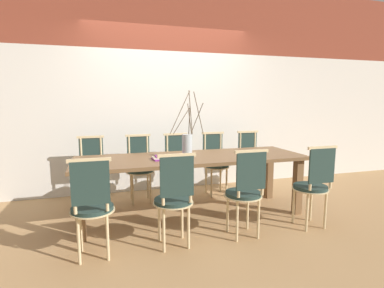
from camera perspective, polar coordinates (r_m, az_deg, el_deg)
The scene contains 14 objects.
ground_plane at distance 3.77m, azimuth 0.00°, elevation -13.36°, with size 16.00×16.00×0.00m, color #A87F51.
wall_rear at distance 4.71m, azimuth -4.42°, elevation 10.78°, with size 12.00×0.06×3.20m.
dining_table at distance 3.59m, azimuth 0.00°, elevation -3.80°, with size 2.72×0.87×0.73m.
chair_near_leftend at distance 2.78m, azimuth -18.51°, elevation -10.74°, with size 0.39×0.39×0.93m.
chair_near_left at distance 2.85m, azimuth -3.39°, elevation -9.87°, with size 0.39×0.39×0.93m.
chair_near_center at distance 3.09m, azimuth 10.14°, elevation -8.52°, with size 0.39×0.39×0.93m.
chair_near_right at distance 3.52m, azimuth 22.13°, elevation -6.91°, with size 0.39×0.39×0.93m.
chair_far_leftend at distance 4.18m, azimuth -18.55°, elevation -4.40°, with size 0.39×0.39×0.93m.
chair_far_left at distance 4.21m, azimuth -9.95°, elevation -4.02°, with size 0.39×0.39×0.93m.
chair_far_center at distance 4.30m, azimuth -2.76°, elevation -3.64°, with size 0.39×0.39×0.93m.
chair_far_right at distance 4.47m, azimuth 4.42°, elevation -3.19°, with size 0.39×0.39×0.93m.
chair_far_rightend at distance 4.71m, azimuth 11.06°, elevation -2.74°, with size 0.39×0.39×0.93m.
vase_centerpiece at distance 3.44m, azimuth -0.91°, elevation -0.14°, with size 0.39×0.39×0.78m.
book_stack at distance 3.41m, azimuth -5.45°, elevation -2.61°, with size 0.26×0.19×0.04m.
Camera 1 is at (-1.01, -3.36, 1.39)m, focal length 28.00 mm.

